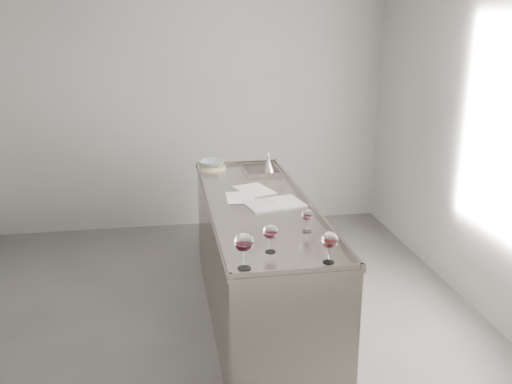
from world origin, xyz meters
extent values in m
cube|color=#4A4845|center=(0.00, 0.00, -0.01)|extent=(4.50, 5.00, 0.02)
cube|color=gray|center=(0.00, 2.51, 1.40)|extent=(4.50, 0.02, 2.80)
cube|color=gray|center=(2.26, 0.00, 1.40)|extent=(0.02, 5.00, 2.80)
cube|color=#9D958D|center=(0.50, 0.30, 0.46)|extent=(0.75, 2.40, 0.92)
cube|color=#9D958D|center=(0.50, 0.30, 0.93)|extent=(0.77, 2.42, 0.02)
cube|color=#9D958D|center=(0.50, -0.89, 0.96)|extent=(0.77, 0.02, 0.03)
cube|color=#9D958D|center=(0.50, 1.49, 0.96)|extent=(0.77, 0.02, 0.03)
cube|color=#9D958D|center=(0.14, 0.30, 0.96)|extent=(0.02, 2.42, 0.03)
cube|color=#9D958D|center=(0.86, 0.30, 0.96)|extent=(0.02, 2.42, 0.03)
cube|color=#595654|center=(0.68, 1.22, 0.94)|extent=(0.30, 0.38, 0.01)
cylinder|color=white|center=(0.23, -0.78, 0.94)|extent=(0.08, 0.08, 0.00)
cylinder|color=white|center=(0.23, -0.78, 1.00)|extent=(0.01, 0.01, 0.10)
ellipsoid|color=white|center=(0.23, -0.78, 1.10)|extent=(0.11, 0.11, 0.11)
cylinder|color=#3B0813|center=(0.23, -0.78, 1.07)|extent=(0.08, 0.08, 0.02)
cylinder|color=white|center=(0.41, -0.58, 0.94)|extent=(0.06, 0.06, 0.00)
cylinder|color=white|center=(0.41, -0.58, 0.99)|extent=(0.01, 0.01, 0.08)
ellipsoid|color=white|center=(0.41, -0.58, 1.07)|extent=(0.09, 0.09, 0.09)
cylinder|color=#3B0811|center=(0.41, -0.58, 1.05)|extent=(0.06, 0.06, 0.02)
cylinder|color=white|center=(0.71, -0.78, 0.94)|extent=(0.07, 0.07, 0.00)
cylinder|color=white|center=(0.71, -0.78, 0.99)|extent=(0.01, 0.01, 0.09)
ellipsoid|color=white|center=(0.71, -0.78, 1.08)|extent=(0.09, 0.09, 0.10)
cylinder|color=#350709|center=(0.71, -0.78, 1.06)|extent=(0.07, 0.07, 0.02)
cylinder|color=white|center=(0.71, -0.30, 0.94)|extent=(0.06, 0.06, 0.00)
cylinder|color=white|center=(0.71, -0.30, 0.98)|extent=(0.01, 0.01, 0.08)
ellipsoid|color=white|center=(0.71, -0.30, 1.06)|extent=(0.08, 0.08, 0.08)
cylinder|color=#35070E|center=(0.71, -0.30, 1.04)|extent=(0.06, 0.06, 0.02)
cube|color=silver|center=(0.51, 0.26, 0.95)|extent=(0.26, 0.32, 0.01)
cube|color=silver|center=(0.71, 0.31, 0.95)|extent=(0.26, 0.32, 0.01)
cylinder|color=white|center=(0.61, 0.28, 0.95)|extent=(0.07, 0.28, 0.01)
cube|color=white|center=(0.53, 0.66, 0.94)|extent=(0.33, 0.39, 0.00)
cube|color=white|center=(0.38, 0.47, 0.94)|extent=(0.23, 0.31, 0.00)
cylinder|color=#D4C589|center=(0.26, 1.38, 0.95)|extent=(0.31, 0.31, 0.02)
imported|color=#96A8AF|center=(0.26, 1.38, 0.99)|extent=(0.28, 0.28, 0.05)
cone|color=gray|center=(0.73, 1.16, 1.00)|extent=(0.13, 0.13, 0.11)
cylinder|color=gray|center=(0.73, 1.16, 1.06)|extent=(0.02, 0.02, 0.03)
cylinder|color=#9B5E2B|center=(0.73, 1.16, 1.09)|extent=(0.03, 0.03, 0.01)
cone|color=gray|center=(0.73, 1.16, 1.11)|extent=(0.02, 0.02, 0.04)
camera|label=1|loc=(-0.20, -3.63, 2.29)|focal=40.00mm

